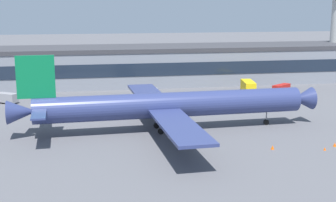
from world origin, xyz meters
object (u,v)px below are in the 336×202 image
Objects in this scene: traffic_cone_0 at (335,144)px; crew_van at (7,98)px; belt_loader at (281,87)px; airliner at (167,105)px; traffic_cone_2 at (273,147)px; traffic_cone_1 at (325,149)px; baggage_tug at (151,90)px; fuel_truck at (248,86)px.

crew_van is at bearing 142.22° from traffic_cone_0.
crew_van is 0.87× the size of belt_loader.
airliner is 22.00m from traffic_cone_2.
traffic_cone_1 is (23.87, -17.01, -4.77)m from airliner.
belt_loader reaches higher than baggage_tug.
crew_van is 68.37m from traffic_cone_2.
traffic_cone_0 is at bearing -65.36° from baggage_tug.
belt_loader is 55.15m from traffic_cone_2.
fuel_truck reaches higher than traffic_cone_2.
traffic_cone_0 is at bearing -37.78° from crew_van.
airliner is 10.78× the size of crew_van.
traffic_cone_0 is at bearing -92.27° from fuel_truck.
airliner reaches higher than fuel_truck.
fuel_truck is 12.25× the size of traffic_cone_0.
traffic_cone_1 is (-2.78, -1.73, -0.08)m from traffic_cone_0.
traffic_cone_1 is 0.77× the size of traffic_cone_2.
crew_van is (-36.55, -5.92, 0.37)m from baggage_tug.
airliner is at bearing -137.65° from belt_loader.
belt_loader reaches higher than traffic_cone_1.
crew_van is at bearing -177.76° from fuel_truck.
fuel_truck reaches higher than traffic_cone_0.
belt_loader is at bearing 74.28° from traffic_cone_1.
traffic_cone_1 is at bearing -105.72° from belt_loader.
airliner is at bearing -129.74° from fuel_truck.
crew_van is at bearing -177.50° from belt_loader.
traffic_cone_1 is at bearing -68.52° from baggage_tug.
airliner reaches higher than traffic_cone_1.
airliner is at bearing 150.17° from traffic_cone_0.
fuel_truck is at bearing 2.24° from crew_van.
airliner is 52.30m from belt_loader.
traffic_cone_2 is (49.74, -46.89, -1.10)m from crew_van.
airliner is 83.94× the size of traffic_cone_0.
traffic_cone_0 is 11.19m from traffic_cone_2.
crew_van is at bearing 136.69° from traffic_cone_2.
fuel_truck reaches higher than crew_van.
baggage_tug is at bearing 104.03° from traffic_cone_2.
airliner is 44.87m from fuel_truck.
traffic_cone_0 is (-11.90, -50.42, -0.80)m from belt_loader.
airliner is 83.08× the size of traffic_cone_2.
belt_loader is (38.55, 35.14, -3.89)m from airliner.
crew_van reaches higher than belt_loader.
crew_van is 77.10m from traffic_cone_0.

